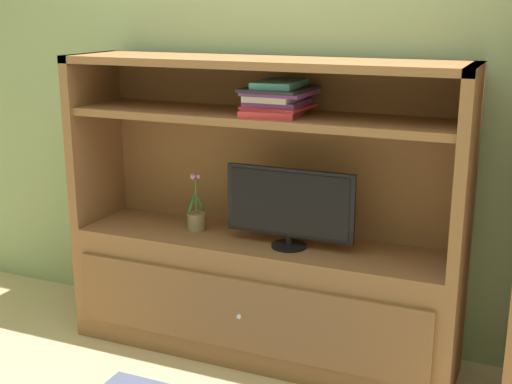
{
  "coord_description": "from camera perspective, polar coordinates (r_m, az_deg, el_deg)",
  "views": [
    {
      "loc": [
        1.2,
        -2.43,
        1.66
      ],
      "look_at": [
        0.0,
        0.35,
        0.84
      ],
      "focal_mm": 47.52,
      "sensor_mm": 36.0,
      "label": 1
    }
  ],
  "objects": [
    {
      "name": "magazine_stack",
      "position": [
        3.06,
        1.82,
        7.9
      ],
      "size": [
        0.31,
        0.35,
        0.15
      ],
      "color": "red",
      "rests_on": "media_console"
    },
    {
      "name": "media_console",
      "position": [
        3.3,
        0.39,
        -6.02
      ],
      "size": [
        1.89,
        0.48,
        1.44
      ],
      "color": "brown",
      "rests_on": "ground_plane"
    },
    {
      "name": "painted_rear_wall",
      "position": [
        3.41,
        2.71,
        10.81
      ],
      "size": [
        6.0,
        0.1,
        2.8
      ],
      "primitive_type": "cube",
      "color": "#8C9E6B",
      "rests_on": "ground_plane"
    },
    {
      "name": "tv_monitor",
      "position": [
        3.1,
        2.83,
        -1.15
      ],
      "size": [
        0.61,
        0.17,
        0.37
      ],
      "color": "black",
      "rests_on": "media_console"
    },
    {
      "name": "potted_plant",
      "position": [
        3.39,
        -5.04,
        -2.09
      ],
      "size": [
        0.09,
        0.09,
        0.29
      ],
      "color": "#8C7251",
      "rests_on": "media_console"
    }
  ]
}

